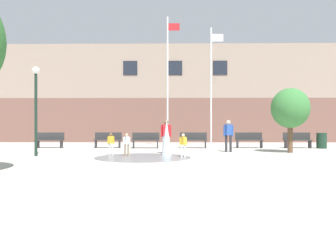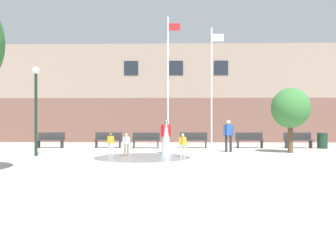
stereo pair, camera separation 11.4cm
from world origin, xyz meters
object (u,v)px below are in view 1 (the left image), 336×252
(park_bench_near_trashcan, at_px, (249,140))
(park_bench_under_right_flagpole, at_px, (193,140))
(child_with_pink_shirt, at_px, (183,143))
(park_bench_center, at_px, (146,140))
(park_bench_far_right, at_px, (297,140))
(park_bench_far_left, at_px, (50,140))
(street_tree_near_building, at_px, (290,108))
(flagpole_left, at_px, (168,78))
(trash_can, at_px, (322,141))
(child_running, at_px, (127,143))
(flagpole_right, at_px, (212,83))
(adult_watching, at_px, (166,134))
(adult_near_bench, at_px, (228,133))
(child_in_fountain, at_px, (111,142))
(park_bench_under_left_flagpole, at_px, (108,140))
(lamp_post_left_lane, at_px, (36,98))

(park_bench_near_trashcan, bearing_deg, park_bench_under_right_flagpole, -177.71)
(park_bench_near_trashcan, relative_size, child_with_pink_shirt, 1.62)
(park_bench_center, distance_m, park_bench_far_right, 8.90)
(park_bench_far_left, distance_m, street_tree_near_building, 13.43)
(park_bench_center, relative_size, flagpole_left, 0.20)
(park_bench_far_right, relative_size, trash_can, 1.78)
(park_bench_far_left, xyz_separation_m, street_tree_near_building, (12.95, -3.15, 1.68))
(child_running, height_order, child_with_pink_shirt, same)
(park_bench_far_right, xyz_separation_m, trash_can, (1.29, -0.26, -0.03))
(flagpole_right, bearing_deg, park_bench_under_right_flagpole, -137.99)
(park_bench_far_left, distance_m, trash_can, 15.84)
(park_bench_far_left, height_order, child_with_pink_shirt, child_with_pink_shirt)
(park_bench_near_trashcan, distance_m, child_running, 8.36)
(child_with_pink_shirt, bearing_deg, trash_can, -93.90)
(child_running, relative_size, flagpole_right, 0.13)
(street_tree_near_building, bearing_deg, park_bench_far_left, 166.34)
(park_bench_near_trashcan, bearing_deg, street_tree_near_building, -69.92)
(park_bench_far_right, bearing_deg, park_bench_far_left, -179.49)
(park_bench_near_trashcan, bearing_deg, flagpole_right, 155.73)
(child_with_pink_shirt, bearing_deg, park_bench_near_trashcan, -72.74)
(street_tree_near_building, bearing_deg, park_bench_under_right_flagpole, 144.60)
(park_bench_far_left, xyz_separation_m, park_bench_near_trashcan, (11.73, 0.19, 0.00))
(park_bench_far_right, bearing_deg, adult_watching, -153.54)
(park_bench_center, xyz_separation_m, park_bench_under_right_flagpole, (2.80, 0.14, 0.00))
(child_with_pink_shirt, distance_m, adult_near_bench, 3.53)
(park_bench_center, height_order, street_tree_near_building, street_tree_near_building)
(park_bench_far_left, height_order, child_in_fountain, child_in_fountain)
(child_with_pink_shirt, distance_m, street_tree_near_building, 5.94)
(adult_watching, bearing_deg, park_bench_under_left_flagpole, 121.76)
(park_bench_center, distance_m, street_tree_near_building, 8.10)
(park_bench_center, bearing_deg, park_bench_far_left, 179.16)
(park_bench_under_right_flagpole, distance_m, adult_near_bench, 3.25)
(child_in_fountain, distance_m, flagpole_right, 8.29)
(adult_watching, bearing_deg, park_bench_near_trashcan, 27.91)
(adult_near_bench, relative_size, lamp_post_left_lane, 0.41)
(park_bench_far_left, bearing_deg, flagpole_right, 6.71)
(child_in_fountain, height_order, child_with_pink_shirt, same)
(flagpole_left, xyz_separation_m, street_tree_near_building, (6.01, -4.28, -2.12))
(child_running, height_order, flagpole_left, flagpole_left)
(park_bench_far_right, bearing_deg, child_running, -150.76)
(trash_can, xyz_separation_m, street_tree_near_building, (-2.89, -3.01, 1.71))
(park_bench_under_left_flagpole, xyz_separation_m, park_bench_under_right_flagpole, (5.06, -0.12, 0.00))
(park_bench_under_left_flagpole, height_order, flagpole_left, flagpole_left)
(park_bench_far_left, distance_m, park_bench_under_right_flagpole, 8.44)
(child_in_fountain, relative_size, child_with_pink_shirt, 1.00)
(child_in_fountain, xyz_separation_m, adult_near_bench, (5.59, 1.63, 0.35))
(adult_watching, relative_size, lamp_post_left_lane, 0.41)
(street_tree_near_building, bearing_deg, park_bench_near_trashcan, 110.08)
(adult_near_bench, bearing_deg, lamp_post_left_lane, -10.36)
(park_bench_far_right, height_order, street_tree_near_building, street_tree_near_building)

